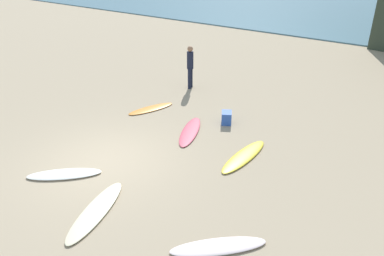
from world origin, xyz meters
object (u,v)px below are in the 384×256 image
at_px(surfboard_0, 218,247).
at_px(surfboard_4, 64,174).
at_px(surfboard_5, 96,211).
at_px(surfboard_2, 151,109).
at_px(surfboard_3, 190,131).
at_px(surfboard_1, 244,156).
at_px(beach_cooler, 226,118).
at_px(beachgoer_near, 190,65).

xyz_separation_m(surfboard_0, surfboard_4, (-4.99, -0.04, 0.00)).
bearing_deg(surfboard_5, surfboard_2, -79.74).
bearing_deg(surfboard_0, surfboard_5, 58.87).
distance_m(surfboard_3, surfboard_5, 4.77).
bearing_deg(surfboard_4, surfboard_2, 148.63).
bearing_deg(surfboard_2, surfboard_3, -176.78).
relative_size(surfboard_0, surfboard_3, 0.96).
height_order(surfboard_2, surfboard_5, surfboard_5).
relative_size(surfboard_1, surfboard_4, 1.15).
distance_m(surfboard_2, surfboard_4, 4.94).
bearing_deg(surfboard_3, surfboard_5, 73.99).
bearing_deg(beach_cooler, surfboard_5, -91.94).
bearing_deg(surfboard_1, surfboard_3, -8.13).
relative_size(surfboard_2, beach_cooler, 4.14).
height_order(surfboard_3, surfboard_5, surfboard_5).
xyz_separation_m(surfboard_3, beachgoer_near, (-2.40, 3.51, 1.02)).
bearing_deg(surfboard_2, surfboard_5, 137.65).
relative_size(surfboard_0, surfboard_1, 0.90).
bearing_deg(beachgoer_near, surfboard_2, 168.32).
relative_size(surfboard_4, beachgoer_near, 1.10).
bearing_deg(surfboard_4, beachgoer_near, 145.38).
relative_size(surfboard_3, surfboard_4, 1.09).
bearing_deg(surfboard_5, surfboard_4, -34.53).
relative_size(surfboard_2, surfboard_5, 0.78).
relative_size(surfboard_2, surfboard_4, 0.93).
bearing_deg(surfboard_2, surfboard_0, 161.16).
bearing_deg(surfboard_2, surfboard_1, -173.58).
distance_m(surfboard_0, surfboard_5, 3.14).
bearing_deg(surfboard_5, beach_cooler, -108.80).
xyz_separation_m(surfboard_2, surfboard_5, (2.80, -5.47, 0.01)).
relative_size(beachgoer_near, beach_cooler, 4.04).
xyz_separation_m(surfboard_0, surfboard_1, (-1.26, 3.66, -0.00)).
distance_m(surfboard_1, beachgoer_near, 6.20).
bearing_deg(surfboard_3, beach_cooler, -138.94).
height_order(surfboard_1, surfboard_5, surfboard_5).
relative_size(surfboard_0, surfboard_2, 1.11).
distance_m(surfboard_1, beach_cooler, 2.37).
xyz_separation_m(surfboard_0, surfboard_2, (-5.87, 4.82, -0.01)).
relative_size(surfboard_5, beachgoer_near, 1.32).
relative_size(surfboard_1, surfboard_2, 1.23).
xyz_separation_m(surfboard_0, beach_cooler, (-2.87, 5.41, 0.18)).
bearing_deg(surfboard_5, beachgoer_near, -87.71).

